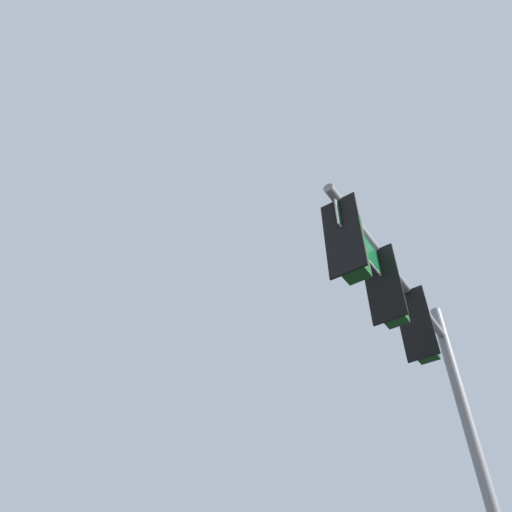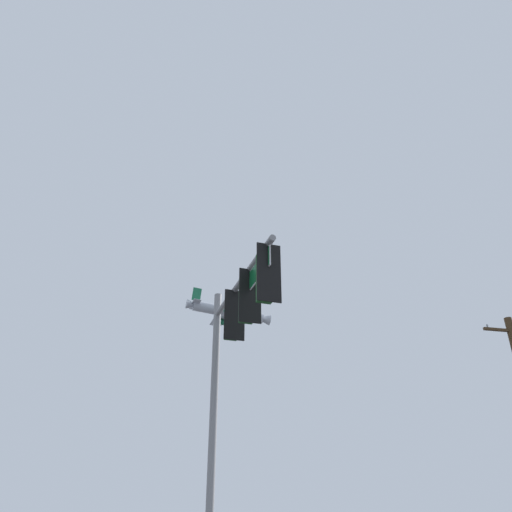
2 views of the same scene
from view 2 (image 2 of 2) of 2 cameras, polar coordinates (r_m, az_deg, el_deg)
The scene contains 2 objects.
signal_pole_near at distance 12.07m, azimuth -2.37°, elevation -9.32°, with size 4.65×1.06×7.04m.
airplane at distance 153.20m, azimuth -3.12°, elevation -6.47°, with size 24.24×26.64×9.64m.
Camera 2 is at (3.97, -11.69, 1.31)m, focal length 35.00 mm.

